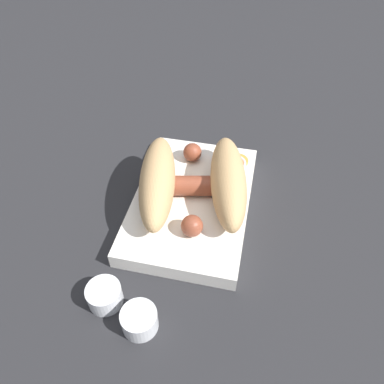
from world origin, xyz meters
name	(u,v)px	position (x,y,z in m)	size (l,w,h in m)	color
ground_plane	(192,208)	(0.00, 0.00, 0.00)	(3.00, 3.00, 0.00)	#232326
food_tray	(192,202)	(0.00, 0.00, 0.01)	(0.26, 0.17, 0.03)	silver
bread_roll	(193,181)	(0.00, 0.00, 0.06)	(0.22, 0.19, 0.06)	tan
sausage	(192,186)	(0.01, 0.00, 0.04)	(0.18, 0.16, 0.03)	brown
pickled_veggies	(233,163)	(0.09, -0.05, 0.03)	(0.05, 0.05, 0.01)	orange
condiment_cup_near	(105,296)	(-0.18, 0.07, 0.01)	(0.04, 0.04, 0.03)	silver
condiment_cup_far	(140,321)	(-0.20, 0.02, 0.01)	(0.04, 0.04, 0.03)	silver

